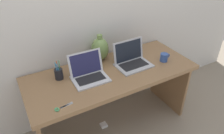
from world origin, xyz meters
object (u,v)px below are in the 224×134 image
(laptop_left, at_px, (88,72))
(pen_cup, at_px, (59,74))
(green_vase, at_px, (100,49))
(coffee_mug, at_px, (164,57))
(laptop_right, at_px, (131,59))
(scissors, at_px, (60,108))
(power_brick, at_px, (104,125))

(laptop_left, relative_size, pen_cup, 1.69)
(green_vase, bearing_deg, coffee_mug, -32.14)
(laptop_right, relative_size, pen_cup, 1.83)
(coffee_mug, distance_m, scissors, 1.15)
(scissors, height_order, power_brick, scissors)
(scissors, bearing_deg, coffee_mug, 7.92)
(pen_cup, relative_size, scissors, 1.26)
(laptop_left, bearing_deg, pen_cup, 155.13)
(coffee_mug, bearing_deg, power_brick, 170.65)
(laptop_right, height_order, power_brick, laptop_right)
(green_vase, distance_m, coffee_mug, 0.65)
(green_vase, relative_size, power_brick, 3.88)
(green_vase, xyz_separation_m, scissors, (-0.58, -0.50, -0.12))
(laptop_left, xyz_separation_m, power_brick, (0.14, 0.00, -0.76))
(laptop_right, height_order, coffee_mug, laptop_right)
(coffee_mug, bearing_deg, scissors, -172.08)
(power_brick, bearing_deg, laptop_right, 0.78)
(laptop_left, distance_m, power_brick, 0.77)
(laptop_right, bearing_deg, pen_cup, 171.49)
(laptop_left, distance_m, coffee_mug, 0.80)
(laptop_right, distance_m, green_vase, 0.33)
(laptop_right, height_order, pen_cup, laptop_right)
(green_vase, relative_size, pen_cup, 1.45)
(power_brick, bearing_deg, pen_cup, 163.68)
(laptop_left, distance_m, pen_cup, 0.26)
(laptop_right, xyz_separation_m, green_vase, (-0.22, 0.23, 0.06))
(laptop_right, relative_size, coffee_mug, 3.02)
(pen_cup, xyz_separation_m, power_brick, (0.37, -0.11, -0.75))
(coffee_mug, bearing_deg, pen_cup, 168.07)
(laptop_right, xyz_separation_m, coffee_mug, (0.33, -0.11, -0.02))
(coffee_mug, xyz_separation_m, power_brick, (-0.65, 0.11, -0.74))
(laptop_right, bearing_deg, scissors, -161.56)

